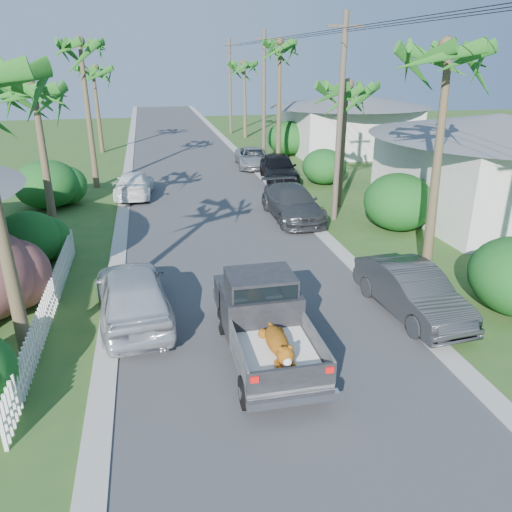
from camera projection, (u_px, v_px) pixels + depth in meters
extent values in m
plane|color=#2E5520|center=(301.00, 408.00, 10.94)|extent=(120.00, 120.00, 0.00)
cube|color=#38383A|center=(193.00, 172.00, 33.65)|extent=(8.00, 100.00, 0.02)
cube|color=#A5A39E|center=(127.00, 175.00, 32.80)|extent=(0.60, 100.00, 0.06)
cube|color=#A5A39E|center=(255.00, 169.00, 34.48)|extent=(0.60, 100.00, 0.06)
cylinder|color=black|center=(247.00, 392.00, 10.85)|extent=(0.28, 0.76, 0.76)
cylinder|color=black|center=(321.00, 382.00, 11.18)|extent=(0.28, 0.76, 0.76)
cylinder|color=black|center=(224.00, 321.00, 13.80)|extent=(0.28, 0.76, 0.76)
cylinder|color=black|center=(284.00, 315.00, 14.14)|extent=(0.28, 0.76, 0.76)
cube|color=slate|center=(278.00, 362.00, 11.52)|extent=(1.90, 2.40, 0.24)
cube|color=slate|center=(238.00, 352.00, 11.20)|extent=(0.06, 2.40, 0.55)
cube|color=slate|center=(316.00, 343.00, 11.56)|extent=(0.06, 2.40, 0.55)
cube|color=black|center=(292.00, 378.00, 10.32)|extent=(1.92, 0.08, 0.52)
cube|color=silver|center=(293.00, 400.00, 10.34)|extent=(1.98, 0.18, 0.18)
cube|color=red|center=(255.00, 380.00, 10.08)|extent=(0.18, 0.05, 0.14)
cube|color=red|center=(330.00, 370.00, 10.39)|extent=(0.18, 0.05, 0.14)
cube|color=black|center=(260.00, 309.00, 13.04)|extent=(1.94, 1.65, 1.10)
cube|color=black|center=(260.00, 283.00, 12.77)|extent=(1.70, 1.35, 0.55)
cube|color=black|center=(266.00, 296.00, 12.17)|extent=(1.60, 0.05, 0.45)
cube|color=black|center=(251.00, 293.00, 14.23)|extent=(1.94, 1.20, 0.80)
cube|color=white|center=(278.00, 354.00, 11.44)|extent=(1.70, 2.10, 0.16)
ellipsoid|color=orange|center=(277.00, 341.00, 11.42)|extent=(0.48, 1.25, 0.43)
sphere|color=orange|center=(285.00, 356.00, 10.71)|extent=(0.40, 0.40, 0.40)
ellipsoid|color=white|center=(277.00, 345.00, 11.46)|extent=(0.32, 0.86, 0.18)
imported|color=#2B2D2F|center=(412.00, 291.00, 14.73)|extent=(1.92, 4.59, 1.47)
imported|color=#333639|center=(292.00, 203.00, 23.64)|extent=(2.20, 5.24, 1.51)
imported|color=black|center=(279.00, 168.00, 30.90)|extent=(2.39, 5.04, 1.67)
imported|color=#9FA2A5|center=(253.00, 158.00, 34.92)|extent=(2.56, 4.90, 1.32)
imported|color=silver|center=(133.00, 294.00, 14.34)|extent=(2.48, 5.09, 1.67)
imported|color=white|center=(134.00, 185.00, 27.45)|extent=(2.26, 4.82, 1.36)
cone|color=brown|center=(1.00, 233.00, 11.16)|extent=(0.36, 0.71, 7.01)
cone|color=brown|center=(46.00, 170.00, 19.37)|extent=(0.36, 0.61, 6.21)
cone|color=brown|center=(89.00, 118.00, 28.28)|extent=(0.36, 0.36, 8.00)
cone|color=brown|center=(98.00, 111.00, 39.36)|extent=(0.36, 0.75, 6.51)
cone|color=brown|center=(436.00, 170.00, 16.24)|extent=(0.36, 0.73, 7.51)
cone|color=brown|center=(342.00, 148.00, 24.75)|extent=(0.36, 0.54, 6.01)
cone|color=brown|center=(279.00, 106.00, 34.26)|extent=(0.36, 0.36, 8.20)
cone|color=brown|center=(245.00, 101.00, 47.30)|extent=(0.36, 0.63, 6.81)
ellipsoid|color=#144112|center=(28.00, 239.00, 18.21)|extent=(2.40, 2.64, 2.00)
ellipsoid|color=#144112|center=(47.00, 184.00, 25.29)|extent=(3.20, 3.52, 2.40)
ellipsoid|color=#144112|center=(399.00, 202.00, 21.99)|extent=(3.00, 3.30, 2.50)
ellipsoid|color=#144112|center=(324.00, 167.00, 30.19)|extent=(2.60, 2.86, 2.10)
ellipsoid|color=#144112|center=(288.00, 138.00, 39.28)|extent=(3.20, 3.52, 2.60)
cube|color=white|center=(50.00, 303.00, 14.58)|extent=(0.10, 11.00, 1.00)
cube|color=silver|center=(491.00, 177.00, 23.68)|extent=(8.00, 9.00, 3.80)
cone|color=#595B60|center=(500.00, 125.00, 22.79)|extent=(6.48, 6.48, 1.00)
cube|color=silver|center=(348.00, 130.00, 40.07)|extent=(9.00, 8.00, 3.60)
cone|color=#595B60|center=(350.00, 100.00, 39.22)|extent=(6.48, 6.48, 1.00)
cylinder|color=brown|center=(340.00, 122.00, 22.18)|extent=(0.26, 0.26, 9.00)
cube|color=brown|center=(345.00, 26.00, 20.74)|extent=(1.60, 0.10, 0.10)
cylinder|color=brown|center=(264.00, 98.00, 35.81)|extent=(0.26, 0.26, 9.00)
cube|color=brown|center=(264.00, 39.00, 34.37)|extent=(1.60, 0.10, 0.10)
cylinder|color=brown|center=(230.00, 87.00, 49.44)|extent=(0.26, 0.26, 9.00)
cube|color=brown|center=(229.00, 44.00, 48.00)|extent=(1.60, 0.10, 0.10)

